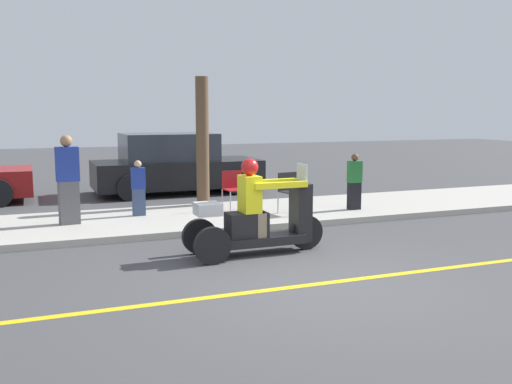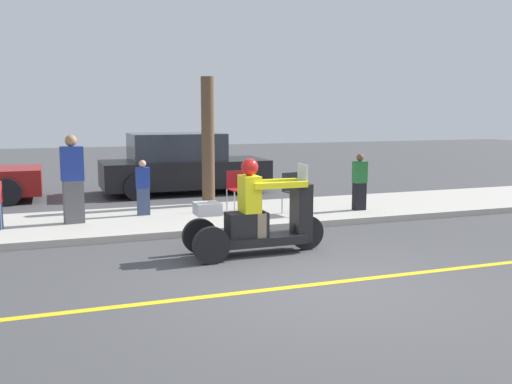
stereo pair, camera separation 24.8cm
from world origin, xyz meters
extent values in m
plane|color=#424244|center=(0.00, 0.00, 0.00)|extent=(60.00, 60.00, 0.00)
cube|color=gold|center=(-0.14, 0.00, 0.00)|extent=(24.00, 0.12, 0.01)
cube|color=#B2ADA3|center=(0.00, 4.60, 0.06)|extent=(28.00, 2.80, 0.12)
cylinder|color=black|center=(0.70, 1.72, 0.27)|extent=(0.54, 0.10, 0.54)
cylinder|color=black|center=(-0.94, 1.39, 0.27)|extent=(0.54, 0.10, 0.54)
cylinder|color=black|center=(-0.94, 2.05, 0.27)|extent=(0.54, 0.10, 0.54)
cube|color=black|center=(-0.14, 1.72, 0.22)|extent=(1.51, 0.46, 0.13)
cube|color=black|center=(-0.30, 1.72, 0.47)|extent=(0.61, 0.36, 0.37)
cube|color=black|center=(0.60, 1.72, 0.60)|extent=(0.24, 0.36, 0.90)
cube|color=silver|center=(0.62, 1.72, 1.20)|extent=(0.03, 0.33, 0.30)
cube|color=silver|center=(-0.90, 1.72, 0.74)|extent=(0.36, 0.36, 0.18)
cube|color=yellow|center=(-0.25, 1.72, 0.93)|extent=(0.26, 0.38, 0.55)
sphere|color=red|center=(-0.25, 1.72, 1.33)|extent=(0.26, 0.26, 0.26)
cube|color=gray|center=(-0.12, 1.60, 0.47)|extent=(0.14, 0.14, 0.37)
cube|color=gray|center=(-0.12, 1.84, 0.47)|extent=(0.14, 0.14, 0.37)
cube|color=yellow|center=(0.18, 1.52, 1.07)|extent=(0.85, 0.09, 0.09)
cube|color=yellow|center=(0.18, 1.92, 1.07)|extent=(0.85, 0.09, 0.09)
cube|color=black|center=(2.98, 4.04, 0.40)|extent=(0.25, 0.17, 0.57)
cube|color=#267233|center=(2.98, 4.04, 0.91)|extent=(0.28, 0.17, 0.45)
sphere|color=brown|center=(2.98, 4.04, 1.21)|extent=(0.15, 0.15, 0.15)
cube|color=#515156|center=(-2.66, 4.58, 0.51)|extent=(0.37, 0.27, 0.78)
cube|color=navy|center=(-2.66, 4.58, 1.21)|extent=(0.41, 0.28, 0.62)
sphere|color=#9E704C|center=(-2.66, 4.58, 1.63)|extent=(0.21, 0.21, 0.21)
cube|color=#38476B|center=(-1.33, 4.98, 0.38)|extent=(0.24, 0.16, 0.53)
cube|color=navy|center=(-1.33, 4.98, 0.86)|extent=(0.26, 0.16, 0.42)
sphere|color=tan|center=(-1.33, 4.98, 1.14)|extent=(0.14, 0.14, 0.14)
cylinder|color=#A5A8AD|center=(1.37, 3.74, 0.34)|extent=(0.02, 0.02, 0.44)
cylinder|color=#A5A8AD|center=(1.80, 3.81, 0.34)|extent=(0.02, 0.02, 0.44)
cylinder|color=#A5A8AD|center=(1.30, 4.17, 0.34)|extent=(0.02, 0.02, 0.44)
cylinder|color=#A5A8AD|center=(1.73, 4.24, 0.34)|extent=(0.02, 0.02, 0.44)
cube|color=#232326|center=(1.55, 3.99, 0.57)|extent=(0.51, 0.51, 0.02)
cube|color=#232326|center=(1.52, 4.21, 0.75)|extent=(0.44, 0.10, 0.38)
cylinder|color=#A5A8AD|center=(0.40, 4.49, 0.34)|extent=(0.02, 0.02, 0.44)
cylinder|color=#A5A8AD|center=(0.84, 4.51, 0.34)|extent=(0.02, 0.02, 0.44)
cylinder|color=#A5A8AD|center=(0.37, 4.93, 0.34)|extent=(0.02, 0.02, 0.44)
cylinder|color=#A5A8AD|center=(0.81, 4.95, 0.34)|extent=(0.02, 0.02, 0.44)
cube|color=maroon|center=(0.61, 4.72, 0.57)|extent=(0.47, 0.47, 0.02)
cube|color=maroon|center=(0.59, 4.94, 0.75)|extent=(0.44, 0.05, 0.38)
cylinder|color=black|center=(-3.99, 9.67, 0.32)|extent=(0.64, 0.22, 0.64)
cube|color=black|center=(0.33, 8.64, 0.52)|extent=(4.33, 1.88, 0.70)
cube|color=#2D333D|center=(0.12, 8.64, 1.23)|extent=(2.38, 1.69, 0.71)
cylinder|color=black|center=(1.74, 7.70, 0.32)|extent=(0.64, 0.22, 0.64)
cylinder|color=black|center=(1.74, 9.58, 0.32)|extent=(0.64, 0.22, 0.64)
cylinder|color=black|center=(-1.07, 7.70, 0.32)|extent=(0.64, 0.22, 0.64)
cylinder|color=black|center=(-1.07, 9.58, 0.32)|extent=(0.64, 0.22, 0.64)
cylinder|color=brown|center=(0.21, 5.77, 1.51)|extent=(0.28, 0.28, 2.77)
camera|label=1|loc=(-3.26, -6.15, 2.15)|focal=40.00mm
camera|label=2|loc=(-3.03, -6.23, 2.15)|focal=40.00mm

